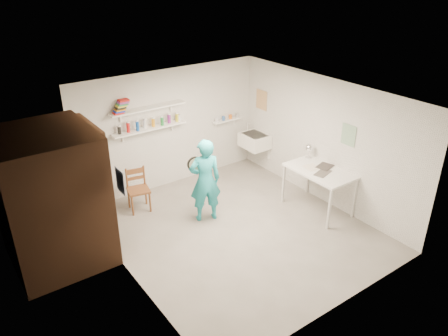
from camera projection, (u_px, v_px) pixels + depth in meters
floor at (237, 231)px, 7.60m from camera, size 4.00×4.50×0.02m
ceiling at (240, 96)px, 6.55m from camera, size 4.00×4.50×0.02m
wall_back at (170, 128)px, 8.73m from camera, size 4.00×0.02×2.40m
wall_front at (348, 233)px, 5.42m from camera, size 4.00×0.02×2.40m
wall_left at (123, 205)px, 6.02m from camera, size 0.02×4.50×2.40m
wall_right at (324, 141)px, 8.13m from camera, size 0.02×4.50×2.40m
doorway_recess at (98, 188)px, 6.89m from camera, size 0.02×0.90×2.00m
corridor_box at (51, 199)px, 6.49m from camera, size 1.40×1.50×2.10m
door_lintel at (90, 125)px, 6.44m from camera, size 0.06×1.05×0.10m
door_jamb_near at (111, 201)px, 6.53m from camera, size 0.06×0.10×2.00m
door_jamb_far at (88, 176)px, 7.26m from camera, size 0.06×0.10×2.00m
shelf_lower at (150, 128)px, 8.31m from camera, size 1.50×0.22×0.03m
shelf_upper at (148, 108)px, 8.13m from camera, size 1.50×0.22×0.03m
ledge_shelf at (227, 120)px, 9.41m from camera, size 0.70×0.14×0.03m
poster_left at (120, 181)px, 5.92m from camera, size 0.01×0.28×0.36m
poster_right_a at (262, 100)px, 9.28m from camera, size 0.01×0.34×0.42m
poster_right_b at (349, 135)px, 7.59m from camera, size 0.01×0.30×0.38m
belfast_sink at (255, 141)px, 9.45m from camera, size 0.48×0.60×0.30m
man at (205, 181)px, 7.62m from camera, size 0.65×0.53×1.54m
wall_clock at (195, 164)px, 7.62m from camera, size 0.27×0.12×0.28m
wooden_chair at (138, 190)px, 8.05m from camera, size 0.45×0.44×0.83m
work_table at (318, 190)px, 8.06m from camera, size 0.74×1.23×0.82m
desk_lamp at (309, 148)px, 8.25m from camera, size 0.15×0.15×0.15m
spray_cans at (149, 123)px, 8.26m from camera, size 1.29×0.06×0.17m
book_stack at (121, 107)px, 7.80m from camera, size 0.32×0.14×0.22m
ledge_pots at (227, 117)px, 9.38m from camera, size 0.48×0.07×0.09m
papers at (320, 170)px, 7.88m from camera, size 0.30×0.22×0.02m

